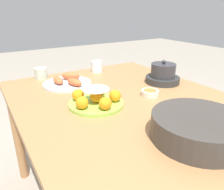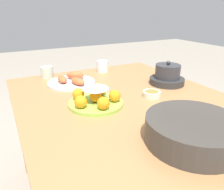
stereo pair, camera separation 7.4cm
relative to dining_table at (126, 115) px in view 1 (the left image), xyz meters
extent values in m
cylinder|color=#A87547|center=(-0.62, -0.48, -0.30)|extent=(0.06, 0.06, 0.71)
cylinder|color=#A87547|center=(-0.62, 0.48, -0.30)|extent=(0.06, 0.06, 0.71)
cube|color=#A87547|center=(0.00, 0.00, 0.07)|extent=(1.33, 1.06, 0.03)
cylinder|color=#99CC4C|center=(-0.02, -0.17, 0.09)|extent=(0.27, 0.27, 0.02)
sphere|color=orange|center=(0.07, -0.17, 0.13)|extent=(0.06, 0.06, 0.06)
sphere|color=orange|center=(0.02, -0.08, 0.13)|extent=(0.06, 0.06, 0.06)
sphere|color=orange|center=(-0.09, -0.11, 0.13)|extent=(0.06, 0.06, 0.06)
sphere|color=orange|center=(-0.09, -0.23, 0.13)|extent=(0.06, 0.06, 0.06)
sphere|color=orange|center=(0.01, -0.25, 0.13)|extent=(0.06, 0.06, 0.06)
ellipsoid|color=white|center=(-0.02, -0.17, 0.17)|extent=(0.13, 0.13, 0.02)
sphere|color=orange|center=(-0.02, -0.17, 0.13)|extent=(0.06, 0.06, 0.06)
cylinder|color=#3D3833|center=(0.42, 0.01, 0.13)|extent=(0.33, 0.33, 0.09)
cylinder|color=brown|center=(0.42, 0.01, 0.17)|extent=(0.27, 0.27, 0.01)
cylinder|color=silver|center=(0.02, 0.14, 0.10)|extent=(0.09, 0.09, 0.03)
cylinder|color=olive|center=(0.02, 0.14, 0.11)|extent=(0.07, 0.07, 0.01)
cylinder|color=silver|center=(-0.39, -0.17, 0.09)|extent=(0.29, 0.29, 0.01)
ellipsoid|color=#E06033|center=(-0.31, -0.16, 0.12)|extent=(0.13, 0.08, 0.04)
ellipsoid|color=#E06033|center=(-0.43, -0.13, 0.13)|extent=(0.10, 0.12, 0.05)
ellipsoid|color=#E06033|center=(-0.40, -0.22, 0.12)|extent=(0.11, 0.05, 0.04)
cylinder|color=beige|center=(-0.59, -0.27, 0.12)|extent=(0.08, 0.08, 0.07)
cylinder|color=white|center=(-0.55, 0.12, 0.13)|extent=(0.08, 0.08, 0.08)
cylinder|color=#2D2D2D|center=(-0.11, 0.35, 0.11)|extent=(0.21, 0.21, 0.04)
cylinder|color=#333338|center=(-0.11, 0.35, 0.17)|extent=(0.15, 0.15, 0.08)
sphere|color=#333338|center=(-0.11, 0.35, 0.22)|extent=(0.02, 0.02, 0.02)
camera|label=1|loc=(0.84, -0.61, 0.53)|focal=35.00mm
camera|label=2|loc=(0.87, -0.54, 0.53)|focal=35.00mm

